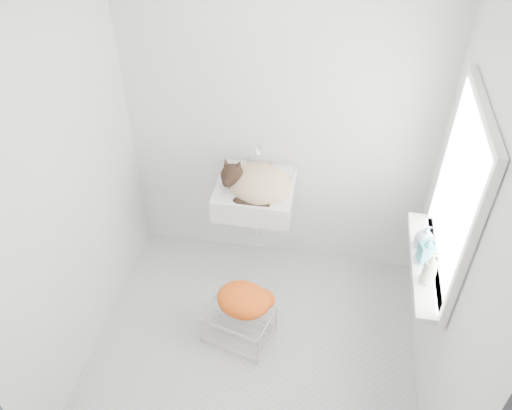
% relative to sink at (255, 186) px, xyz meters
% --- Properties ---
extents(floor, '(2.20, 2.00, 0.02)m').
position_rel_sink_xyz_m(floor, '(0.12, -0.74, -0.85)').
color(floor, '#AAABAD').
rests_on(floor, ground).
extents(back_wall, '(2.20, 0.02, 2.50)m').
position_rel_sink_xyz_m(back_wall, '(0.12, 0.26, 0.40)').
color(back_wall, white).
rests_on(back_wall, ground).
extents(right_wall, '(0.02, 2.00, 2.50)m').
position_rel_sink_xyz_m(right_wall, '(1.22, -0.74, 0.40)').
color(right_wall, white).
rests_on(right_wall, ground).
extents(left_wall, '(0.02, 2.00, 2.50)m').
position_rel_sink_xyz_m(left_wall, '(-0.98, -0.74, 0.40)').
color(left_wall, white).
rests_on(left_wall, ground).
extents(window_glass, '(0.01, 0.80, 1.00)m').
position_rel_sink_xyz_m(window_glass, '(1.20, -0.54, 0.50)').
color(window_glass, white).
rests_on(window_glass, right_wall).
extents(window_frame, '(0.04, 0.90, 1.10)m').
position_rel_sink_xyz_m(window_frame, '(1.19, -0.54, 0.50)').
color(window_frame, white).
rests_on(window_frame, right_wall).
extents(windowsill, '(0.16, 0.88, 0.04)m').
position_rel_sink_xyz_m(windowsill, '(1.13, -0.54, -0.02)').
color(windowsill, white).
rests_on(windowsill, right_wall).
extents(sink, '(0.55, 0.48, 0.22)m').
position_rel_sink_xyz_m(sink, '(0.00, 0.00, 0.00)').
color(sink, white).
rests_on(sink, back_wall).
extents(faucet, '(0.20, 0.14, 0.20)m').
position_rel_sink_xyz_m(faucet, '(-0.00, 0.18, 0.14)').
color(faucet, silver).
rests_on(faucet, sink).
extents(cat, '(0.52, 0.47, 0.30)m').
position_rel_sink_xyz_m(cat, '(0.01, -0.02, 0.04)').
color(cat, tan).
rests_on(cat, sink).
extents(wire_rack, '(0.50, 0.41, 0.26)m').
position_rel_sink_xyz_m(wire_rack, '(-0.00, -0.65, -0.70)').
color(wire_rack, '#BEB9B9').
rests_on(wire_rack, floor).
extents(towel, '(0.44, 0.36, 0.15)m').
position_rel_sink_xyz_m(towel, '(0.03, -0.61, -0.56)').
color(towel, '#CE8000').
rests_on(towel, wire_rack).
extents(bottle_a, '(0.10, 0.10, 0.19)m').
position_rel_sink_xyz_m(bottle_a, '(1.12, -0.71, 0.00)').
color(bottle_a, beige).
rests_on(bottle_a, windowsill).
extents(bottle_b, '(0.10, 0.10, 0.19)m').
position_rel_sink_xyz_m(bottle_b, '(1.12, -0.54, 0.00)').
color(bottle_b, teal).
rests_on(bottle_b, windowsill).
extents(bottle_c, '(0.14, 0.14, 0.15)m').
position_rel_sink_xyz_m(bottle_c, '(1.12, -0.41, 0.00)').
color(bottle_c, '#A2B3CF').
rests_on(bottle_c, windowsill).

